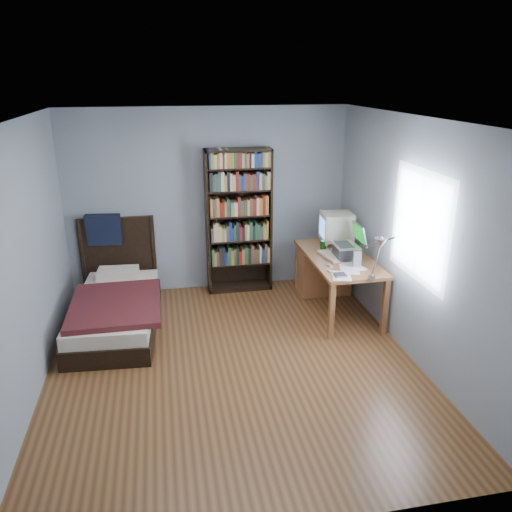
# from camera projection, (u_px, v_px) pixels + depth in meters

# --- Properties ---
(room) EXTENTS (4.20, 4.24, 2.50)m
(room) POSITION_uv_depth(u_px,v_px,m) (234.00, 252.00, 4.85)
(room) COLOR #533218
(room) RESTS_ON ground
(desk) EXTENTS (0.75, 1.53, 0.73)m
(desk) POSITION_uv_depth(u_px,v_px,m) (327.00, 268.00, 6.74)
(desk) COLOR brown
(desk) RESTS_ON floor
(crt_monitor) EXTENTS (0.42, 0.39, 0.46)m
(crt_monitor) POSITION_uv_depth(u_px,v_px,m) (336.00, 227.00, 6.55)
(crt_monitor) COLOR beige
(crt_monitor) RESTS_ON desk
(laptop) EXTENTS (0.36, 0.37, 0.45)m
(laptop) POSITION_uv_depth(u_px,v_px,m) (347.00, 249.00, 6.14)
(laptop) COLOR #2D2D30
(laptop) RESTS_ON desk
(desk_lamp) EXTENTS (0.24, 0.54, 0.64)m
(desk_lamp) POSITION_uv_depth(u_px,v_px,m) (380.00, 247.00, 5.00)
(desk_lamp) COLOR #99999E
(desk_lamp) RESTS_ON desk
(keyboard) EXTENTS (0.25, 0.47, 0.04)m
(keyboard) POSITION_uv_depth(u_px,v_px,m) (331.00, 256.00, 6.21)
(keyboard) COLOR beige
(keyboard) RESTS_ON desk
(speaker) EXTENTS (0.12, 0.12, 0.18)m
(speaker) POSITION_uv_depth(u_px,v_px,m) (357.00, 260.00, 5.88)
(speaker) COLOR gray
(speaker) RESTS_ON desk
(soda_can) EXTENTS (0.07, 0.07, 0.13)m
(soda_can) POSITION_uv_depth(u_px,v_px,m) (323.00, 246.00, 6.44)
(soda_can) COLOR #093607
(soda_can) RESTS_ON desk
(mouse) EXTENTS (0.06, 0.11, 0.04)m
(mouse) POSITION_uv_depth(u_px,v_px,m) (333.00, 249.00, 6.45)
(mouse) COLOR silver
(mouse) RESTS_ON desk
(phone_silver) EXTENTS (0.05, 0.09, 0.02)m
(phone_silver) POSITION_uv_depth(u_px,v_px,m) (330.00, 266.00, 5.92)
(phone_silver) COLOR #BAB9BE
(phone_silver) RESTS_ON desk
(phone_grey) EXTENTS (0.05, 0.08, 0.02)m
(phone_grey) POSITION_uv_depth(u_px,v_px,m) (330.00, 271.00, 5.75)
(phone_grey) COLOR gray
(phone_grey) RESTS_ON desk
(external_drive) EXTENTS (0.13, 0.13, 0.03)m
(external_drive) POSITION_uv_depth(u_px,v_px,m) (340.00, 275.00, 5.62)
(external_drive) COLOR gray
(external_drive) RESTS_ON desk
(bookshelf) EXTENTS (0.89, 0.30, 1.97)m
(bookshelf) POSITION_uv_depth(u_px,v_px,m) (239.00, 221.00, 6.80)
(bookshelf) COLOR black
(bookshelf) RESTS_ON floor
(bed) EXTENTS (1.06, 2.05, 1.16)m
(bed) POSITION_uv_depth(u_px,v_px,m) (116.00, 305.00, 6.02)
(bed) COLOR black
(bed) RESTS_ON floor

